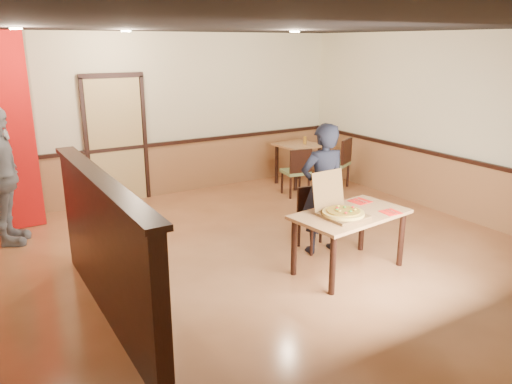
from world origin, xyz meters
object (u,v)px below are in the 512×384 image
(main_table, at_px, (350,221))
(pizza_box, at_px, (340,211))
(diner, at_px, (323,189))
(condiment, at_px, (305,140))
(side_chair_left, at_px, (297,170))
(diner_chair, at_px, (315,215))
(side_chair_right, at_px, (339,161))
(passerby, at_px, (2,177))
(side_table, at_px, (298,153))

(main_table, xyz_separation_m, pizza_box, (-0.18, -0.02, 0.17))
(diner, relative_size, condiment, 11.50)
(side_chair_left, height_order, pizza_box, pizza_box)
(diner_chair, bearing_deg, side_chair_right, 51.14)
(side_chair_left, height_order, side_chair_right, side_chair_right)
(side_chair_left, xyz_separation_m, passerby, (-4.61, 0.25, 0.46))
(main_table, xyz_separation_m, condiment, (1.82, 3.33, 0.24))
(side_chair_right, xyz_separation_m, pizza_box, (-2.37, -2.79, 0.27))
(diner_chair, distance_m, condiment, 3.13)
(side_chair_left, distance_m, condiment, 0.88)
(diner_chair, distance_m, diner, 0.42)
(side_chair_left, xyz_separation_m, condiment, (0.57, 0.55, 0.39))
(diner_chair, relative_size, diner, 0.49)
(condiment, bearing_deg, side_table, 151.83)
(diner, distance_m, passerby, 4.19)
(side_chair_right, distance_m, condiment, 0.75)
(side_table, bearing_deg, passerby, -175.88)
(side_chair_left, height_order, side_table, side_chair_left)
(main_table, relative_size, passerby, 0.77)
(pizza_box, bearing_deg, side_chair_right, 46.98)
(main_table, bearing_deg, passerby, 131.37)
(side_chair_left, distance_m, side_chair_right, 0.94)
(pizza_box, bearing_deg, side_chair_left, 60.25)
(main_table, height_order, diner_chair, diner_chair)
(side_table, height_order, diner, diner)
(pizza_box, height_order, condiment, pizza_box)
(main_table, relative_size, side_table, 1.82)
(main_table, distance_m, condiment, 3.80)
(passerby, distance_m, pizza_box, 4.41)
(side_chair_right, xyz_separation_m, side_table, (-0.48, 0.61, 0.09))
(side_chair_left, bearing_deg, main_table, 75.19)
(diner_chair, relative_size, passerby, 0.44)
(diner_chair, height_order, passerby, passerby)
(pizza_box, bearing_deg, passerby, 133.53)
(diner_chair, xyz_separation_m, condiment, (1.74, 2.56, 0.41))
(diner_chair, relative_size, condiment, 5.58)
(diner_chair, relative_size, side_table, 1.04)
(diner_chair, xyz_separation_m, side_chair_right, (2.11, 2.01, 0.07))
(diner_chair, height_order, pizza_box, pizza_box)
(diner_chair, distance_m, pizza_box, 0.89)
(diner_chair, bearing_deg, passerby, 154.23)
(side_chair_left, bearing_deg, diner_chair, 69.21)
(diner_chair, bearing_deg, condiment, 63.40)
(diner, xyz_separation_m, condiment, (1.74, 2.70, 0.02))
(side_chair_left, distance_m, side_table, 0.78)
(side_chair_left, bearing_deg, pizza_box, 72.42)
(side_table, bearing_deg, condiment, -28.17)
(main_table, relative_size, side_chair_left, 1.65)
(diner_chair, distance_m, side_chair_right, 2.92)
(diner, bearing_deg, side_chair_right, -125.63)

